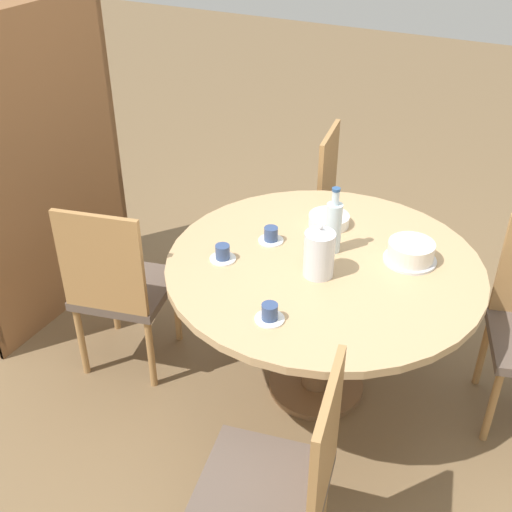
# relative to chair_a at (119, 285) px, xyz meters

# --- Properties ---
(ground_plane) EXTENTS (14.00, 14.00, 0.00)m
(ground_plane) POSITION_rel_chair_a_xyz_m (0.28, -0.91, -0.48)
(ground_plane) COLOR brown
(dining_table) EXTENTS (1.36, 1.36, 0.72)m
(dining_table) POSITION_rel_chair_a_xyz_m (0.28, -0.91, 0.12)
(dining_table) COLOR brown
(dining_table) RESTS_ON ground_plane
(chair_a) EXTENTS (0.50, 0.50, 0.93)m
(chair_a) POSITION_rel_chair_a_xyz_m (0.00, 0.00, 0.00)
(chair_a) COLOR #A87A47
(chair_a) RESTS_ON ground_plane
(chair_b) EXTENTS (0.49, 0.49, 0.93)m
(chair_b) POSITION_rel_chair_a_xyz_m (-0.64, -1.15, 0.00)
(chair_b) COLOR #A87A47
(chair_b) RESTS_ON ground_plane
(chair_d) EXTENTS (0.48, 0.48, 0.93)m
(chair_d) POSITION_rel_chair_a_xyz_m (1.20, -0.69, 0.00)
(chair_d) COLOR #A87A47
(chair_d) RESTS_ON ground_plane
(bookshelf) EXTENTS (1.09, 0.28, 1.63)m
(bookshelf) POSITION_rel_chair_a_xyz_m (0.26, 0.71, 0.31)
(bookshelf) COLOR brown
(bookshelf) RESTS_ON ground_plane
(coffee_pot) EXTENTS (0.13, 0.13, 0.23)m
(coffee_pot) POSITION_rel_chair_a_xyz_m (0.18, -0.92, 0.35)
(coffee_pot) COLOR silver
(coffee_pot) RESTS_ON dining_table
(water_bottle) EXTENTS (0.07, 0.07, 0.30)m
(water_bottle) POSITION_rel_chair_a_xyz_m (0.38, -0.90, 0.36)
(water_bottle) COLOR silver
(water_bottle) RESTS_ON dining_table
(cake_main) EXTENTS (0.23, 0.23, 0.09)m
(cake_main) POSITION_rel_chair_a_xyz_m (0.46, -1.23, 0.28)
(cake_main) COLOR silver
(cake_main) RESTS_ON dining_table
(cup_a) EXTENTS (0.11, 0.11, 0.07)m
(cup_a) POSITION_rel_chair_a_xyz_m (0.10, -0.51, 0.27)
(cup_a) COLOR white
(cup_a) RESTS_ON dining_table
(cup_b) EXTENTS (0.11, 0.11, 0.07)m
(cup_b) POSITION_rel_chair_a_xyz_m (-0.18, -0.88, 0.27)
(cup_b) COLOR white
(cup_b) RESTS_ON dining_table
(cup_c) EXTENTS (0.11, 0.11, 0.07)m
(cup_c) POSITION_rel_chair_a_xyz_m (0.33, -0.63, 0.27)
(cup_c) COLOR white
(cup_c) RESTS_ON dining_table
(plate_stack) EXTENTS (0.19, 0.19, 0.05)m
(plate_stack) POSITION_rel_chair_a_xyz_m (0.59, -0.80, 0.27)
(plate_stack) COLOR white
(plate_stack) RESTS_ON dining_table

